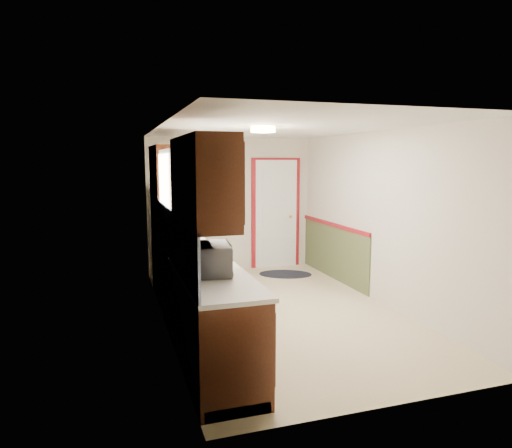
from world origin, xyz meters
TOP-DOWN VIEW (x-y plane):
  - room_shell at (0.00, 0.00)m, footprint 3.20×5.20m
  - kitchen_run at (-1.24, -0.29)m, footprint 0.63×4.00m
  - back_wall_trim at (0.99, 2.21)m, footprint 1.12×2.30m
  - ceiling_fixture at (-0.30, -0.20)m, footprint 0.30×0.30m
  - microwave at (-1.20, -1.39)m, footprint 0.34×0.54m
  - refrigerator at (-1.02, 2.00)m, footprint 0.74×0.72m
  - rug at (0.80, 1.82)m, footprint 1.08×0.91m
  - cooktop at (-1.19, 1.40)m, footprint 0.52×0.62m

SIDE VIEW (x-z plane):
  - rug at x=0.80m, z-range 0.00..0.01m
  - kitchen_run at x=-1.24m, z-range -0.29..1.91m
  - refrigerator at x=-1.02m, z-range 0.00..1.63m
  - back_wall_trim at x=0.99m, z-range -0.15..1.93m
  - cooktop at x=-1.19m, z-range 0.94..0.96m
  - microwave at x=-1.20m, z-range 0.94..1.29m
  - room_shell at x=0.00m, z-range -0.06..2.46m
  - ceiling_fixture at x=-0.30m, z-range 2.33..2.39m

